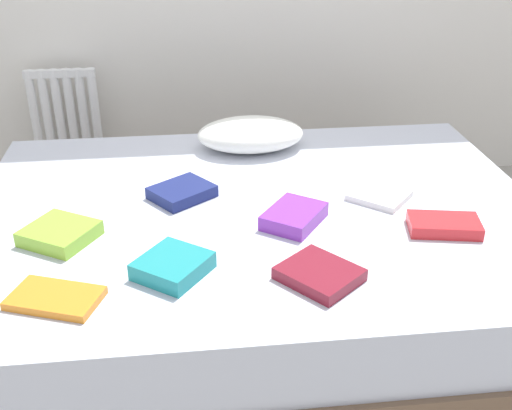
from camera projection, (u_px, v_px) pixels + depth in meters
ground_plane at (258, 322)px, 2.41m from camera, size 8.00×8.00×0.00m
bed at (258, 268)px, 2.30m from camera, size 2.00×1.50×0.50m
radiator at (67, 125)px, 3.20m from camera, size 0.34×0.04×0.57m
pillow at (251, 134)px, 2.62m from camera, size 0.44×0.30×0.13m
textbook_lime at (60, 233)px, 1.97m from camera, size 0.27×0.26×0.05m
textbook_maroon at (319, 274)px, 1.77m from camera, size 0.27×0.27×0.04m
textbook_purple at (294, 216)px, 2.06m from camera, size 0.25×0.26×0.05m
textbook_white at (379, 195)px, 2.23m from camera, size 0.25×0.25×0.02m
textbook_teal at (173, 266)px, 1.80m from camera, size 0.25×0.25×0.05m
textbook_red at (444, 225)px, 2.02m from camera, size 0.24×0.17×0.04m
textbook_navy at (182, 192)px, 2.23m from camera, size 0.26×0.25×0.04m
textbook_orange at (55, 298)px, 1.68m from camera, size 0.27×0.22×0.02m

